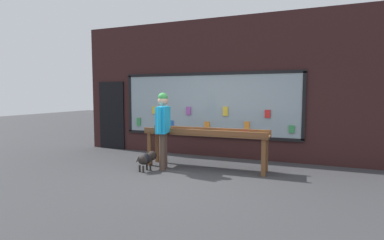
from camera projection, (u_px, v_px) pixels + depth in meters
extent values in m
plane|color=#38383A|center=(189.00, 179.00, 6.07)|extent=(40.00, 40.00, 0.00)
cube|color=#331919|center=(223.00, 88.00, 8.12)|extent=(8.65, 0.20, 3.75)
cube|color=#8C9EA8|center=(207.00, 105.00, 8.19)|extent=(4.96, 0.03, 1.68)
cube|color=black|center=(207.00, 74.00, 8.12)|extent=(5.04, 0.06, 0.08)
cube|color=black|center=(207.00, 135.00, 8.26)|extent=(5.04, 0.06, 0.08)
cube|color=black|center=(130.00, 104.00, 9.11)|extent=(0.08, 0.06, 1.68)
cube|color=black|center=(304.00, 106.00, 7.26)|extent=(0.08, 0.06, 1.68)
cube|color=#338C4C|center=(139.00, 122.00, 9.01)|extent=(0.12, 0.03, 0.24)
cube|color=yellow|center=(155.00, 110.00, 8.77)|extent=(0.13, 0.03, 0.22)
cube|color=#2659B2|center=(171.00, 124.00, 8.61)|extent=(0.14, 0.03, 0.19)
cube|color=#994CA5|center=(189.00, 111.00, 8.37)|extent=(0.13, 0.03, 0.23)
cube|color=orange|center=(207.00, 125.00, 8.20)|extent=(0.14, 0.03, 0.19)
cube|color=yellow|center=(225.00, 111.00, 7.97)|extent=(0.13, 0.03, 0.25)
cube|color=orange|center=(247.00, 126.00, 7.79)|extent=(0.13, 0.03, 0.23)
cube|color=red|center=(268.00, 114.00, 7.56)|extent=(0.14, 0.03, 0.20)
cube|color=#338C4C|center=(292.00, 129.00, 7.38)|extent=(0.13, 0.03, 0.19)
cube|color=black|center=(112.00, 115.00, 9.41)|extent=(0.90, 0.04, 2.10)
cube|color=brown|center=(150.00, 149.00, 7.22)|extent=(0.09, 0.09, 0.79)
cube|color=brown|center=(264.00, 158.00, 6.27)|extent=(0.09, 0.09, 0.79)
cube|color=brown|center=(158.00, 147.00, 7.60)|extent=(0.09, 0.09, 0.79)
cube|color=brown|center=(266.00, 154.00, 6.65)|extent=(0.09, 0.09, 0.79)
cube|color=brown|center=(206.00, 134.00, 6.90)|extent=(2.91, 0.63, 0.04)
cube|color=brown|center=(202.00, 133.00, 6.66)|extent=(2.90, 0.12, 0.12)
cube|color=brown|center=(209.00, 130.00, 7.13)|extent=(2.90, 0.12, 0.12)
cube|color=#5999A5|center=(153.00, 130.00, 7.23)|extent=(0.17, 0.24, 0.03)
cube|color=silver|center=(170.00, 131.00, 7.13)|extent=(0.17, 0.22, 0.02)
cube|color=silver|center=(190.00, 131.00, 7.15)|extent=(0.15, 0.21, 0.02)
cube|color=black|center=(208.00, 132.00, 6.98)|extent=(0.15, 0.22, 0.02)
cube|color=orange|center=(224.00, 133.00, 6.83)|extent=(0.16, 0.23, 0.03)
cube|color=red|center=(243.00, 134.00, 6.72)|extent=(0.15, 0.23, 0.02)
cube|color=yellow|center=(262.00, 135.00, 6.51)|extent=(0.18, 0.25, 0.02)
cylinder|color=#4C382D|center=(162.00, 152.00, 6.73)|extent=(0.14, 0.14, 0.84)
cylinder|color=#4C382D|center=(164.00, 151.00, 6.90)|extent=(0.14, 0.14, 0.84)
cube|color=#19A5E0|center=(163.00, 120.00, 6.75)|extent=(0.31, 0.51, 0.60)
cylinder|color=#19A5E0|center=(159.00, 120.00, 6.46)|extent=(0.09, 0.09, 0.57)
cylinder|color=#19A5E0|center=(167.00, 118.00, 7.04)|extent=(0.09, 0.09, 0.57)
sphere|color=tan|center=(163.00, 101.00, 6.72)|extent=(0.23, 0.23, 0.23)
sphere|color=#338C3F|center=(163.00, 97.00, 6.71)|extent=(0.22, 0.22, 0.22)
ellipsoid|color=black|center=(145.00, 159.00, 6.66)|extent=(0.33, 0.41, 0.24)
ellipsoid|color=black|center=(145.00, 159.00, 6.66)|extent=(0.30, 0.28, 0.25)
sphere|color=black|center=(152.00, 156.00, 6.83)|extent=(0.21, 0.21, 0.21)
cylinder|color=black|center=(138.00, 159.00, 6.50)|extent=(0.06, 0.10, 0.12)
cylinder|color=black|center=(150.00, 167.00, 6.73)|extent=(0.04, 0.04, 0.15)
cylinder|color=black|center=(147.00, 167.00, 6.80)|extent=(0.04, 0.04, 0.15)
cylinder|color=black|center=(143.00, 169.00, 6.56)|extent=(0.04, 0.04, 0.15)
cylinder|color=black|center=(140.00, 168.00, 6.63)|extent=(0.04, 0.04, 0.15)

